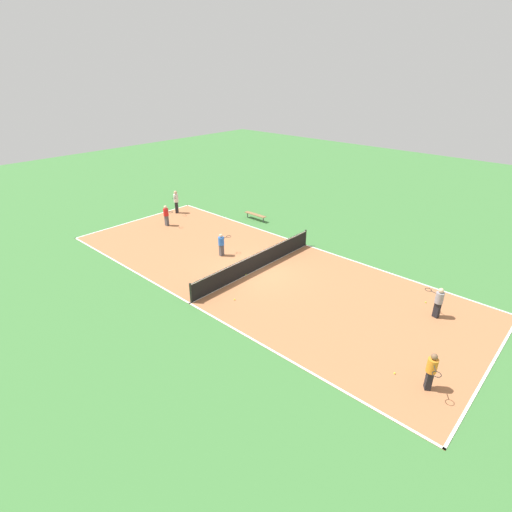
{
  "coord_description": "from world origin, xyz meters",
  "views": [
    {
      "loc": [
        14.79,
        13.55,
        10.45
      ],
      "look_at": [
        0.0,
        0.0,
        0.9
      ],
      "focal_mm": 28.0,
      "sensor_mm": 36.0,
      "label": 1
    }
  ],
  "objects_px": {
    "bench": "(255,215)",
    "player_baseline_gray": "(439,301)",
    "player_center_orange": "(431,369)",
    "player_coach_red": "(166,214)",
    "tennis_ball_far_baseline": "(246,275)",
    "player_near_blue": "(221,243)",
    "tennis_net": "(256,261)",
    "player_far_white": "(176,200)",
    "tennis_ball_near_net": "(395,373)",
    "tennis_ball_midcourt": "(426,302)",
    "tennis_ball_right_alley": "(235,299)"
  },
  "relations": [
    {
      "from": "tennis_ball_midcourt",
      "to": "bench",
      "type": "bearing_deg",
      "value": -102.03
    },
    {
      "from": "bench",
      "to": "tennis_ball_right_alley",
      "type": "distance_m",
      "value": 11.51
    },
    {
      "from": "player_far_white",
      "to": "tennis_net",
      "type": "bearing_deg",
      "value": 34.95
    },
    {
      "from": "bench",
      "to": "tennis_ball_near_net",
      "type": "relative_size",
      "value": 27.98
    },
    {
      "from": "player_baseline_gray",
      "to": "player_coach_red",
      "type": "distance_m",
      "value": 18.76
    },
    {
      "from": "player_baseline_gray",
      "to": "tennis_ball_near_net",
      "type": "height_order",
      "value": "player_baseline_gray"
    },
    {
      "from": "player_baseline_gray",
      "to": "tennis_ball_midcourt",
      "type": "xyz_separation_m",
      "value": [
        -0.89,
        -0.78,
        -0.82
      ]
    },
    {
      "from": "tennis_net",
      "to": "tennis_ball_far_baseline",
      "type": "distance_m",
      "value": 0.99
    },
    {
      "from": "bench",
      "to": "tennis_ball_midcourt",
      "type": "distance_m",
      "value": 14.38
    },
    {
      "from": "tennis_net",
      "to": "tennis_ball_far_baseline",
      "type": "xyz_separation_m",
      "value": [
        0.85,
        0.01,
        -0.51
      ]
    },
    {
      "from": "tennis_ball_far_baseline",
      "to": "player_far_white",
      "type": "bearing_deg",
      "value": -109.0
    },
    {
      "from": "tennis_ball_midcourt",
      "to": "player_center_orange",
      "type": "bearing_deg",
      "value": 21.83
    },
    {
      "from": "player_near_blue",
      "to": "tennis_ball_far_baseline",
      "type": "height_order",
      "value": "player_near_blue"
    },
    {
      "from": "player_coach_red",
      "to": "player_far_white",
      "type": "bearing_deg",
      "value": 125.31
    },
    {
      "from": "bench",
      "to": "player_baseline_gray",
      "type": "bearing_deg",
      "value": -14.69
    },
    {
      "from": "player_coach_red",
      "to": "tennis_ball_midcourt",
      "type": "relative_size",
      "value": 22.16
    },
    {
      "from": "player_far_white",
      "to": "tennis_ball_far_baseline",
      "type": "distance_m",
      "value": 11.88
    },
    {
      "from": "player_far_white",
      "to": "tennis_ball_far_baseline",
      "type": "height_order",
      "value": "player_far_white"
    },
    {
      "from": "player_far_white",
      "to": "player_near_blue",
      "type": "distance_m",
      "value": 8.85
    },
    {
      "from": "player_coach_red",
      "to": "tennis_ball_far_baseline",
      "type": "height_order",
      "value": "player_coach_red"
    },
    {
      "from": "player_baseline_gray",
      "to": "player_near_blue",
      "type": "height_order",
      "value": "player_baseline_gray"
    },
    {
      "from": "tennis_ball_near_net",
      "to": "player_baseline_gray",
      "type": "bearing_deg",
      "value": -176.4
    },
    {
      "from": "tennis_net",
      "to": "player_center_orange",
      "type": "distance_m",
      "value": 11.06
    },
    {
      "from": "bench",
      "to": "tennis_ball_right_alley",
      "type": "bearing_deg",
      "value": -52.52
    },
    {
      "from": "tennis_ball_near_net",
      "to": "tennis_ball_far_baseline",
      "type": "bearing_deg",
      "value": -101.08
    },
    {
      "from": "tennis_ball_right_alley",
      "to": "bench",
      "type": "bearing_deg",
      "value": -142.52
    },
    {
      "from": "tennis_net",
      "to": "player_coach_red",
      "type": "distance_m",
      "value": 9.52
    },
    {
      "from": "player_far_white",
      "to": "bench",
      "type": "bearing_deg",
      "value": 78.47
    },
    {
      "from": "player_coach_red",
      "to": "tennis_ball_near_net",
      "type": "height_order",
      "value": "player_coach_red"
    },
    {
      "from": "player_center_orange",
      "to": "tennis_ball_near_net",
      "type": "height_order",
      "value": "player_center_orange"
    },
    {
      "from": "player_center_orange",
      "to": "tennis_ball_midcourt",
      "type": "distance_m",
      "value": 6.19
    },
    {
      "from": "tennis_net",
      "to": "tennis_ball_far_baseline",
      "type": "height_order",
      "value": "tennis_net"
    },
    {
      "from": "tennis_net",
      "to": "player_far_white",
      "type": "xyz_separation_m",
      "value": [
        -3.0,
        -11.18,
        0.49
      ]
    },
    {
      "from": "bench",
      "to": "tennis_ball_near_net",
      "type": "xyz_separation_m",
      "value": [
        8.75,
        15.15,
        -0.34
      ]
    },
    {
      "from": "player_center_orange",
      "to": "tennis_ball_far_baseline",
      "type": "xyz_separation_m",
      "value": [
        -1.8,
        -10.73,
        -0.85
      ]
    },
    {
      "from": "tennis_ball_near_net",
      "to": "player_far_white",
      "type": "bearing_deg",
      "value": -105.43
    },
    {
      "from": "player_far_white",
      "to": "player_coach_red",
      "type": "distance_m",
      "value": 2.78
    },
    {
      "from": "player_near_blue",
      "to": "player_center_orange",
      "type": "bearing_deg",
      "value": -97.42
    },
    {
      "from": "player_center_orange",
      "to": "tennis_ball_midcourt",
      "type": "bearing_deg",
      "value": 169.9
    },
    {
      "from": "player_far_white",
      "to": "tennis_ball_right_alley",
      "type": "relative_size",
      "value": 26.16
    },
    {
      "from": "player_center_orange",
      "to": "tennis_ball_near_net",
      "type": "distance_m",
      "value": 1.46
    },
    {
      "from": "player_coach_red",
      "to": "player_center_orange",
      "type": "bearing_deg",
      "value": -12.38
    },
    {
      "from": "tennis_ball_near_net",
      "to": "tennis_ball_midcourt",
      "type": "xyz_separation_m",
      "value": [
        -5.76,
        -1.09,
        0.0
      ]
    },
    {
      "from": "tennis_net",
      "to": "tennis_ball_near_net",
      "type": "xyz_separation_m",
      "value": [
        2.72,
        9.54,
        -0.51
      ]
    },
    {
      "from": "player_near_blue",
      "to": "tennis_ball_near_net",
      "type": "height_order",
      "value": "player_near_blue"
    },
    {
      "from": "bench",
      "to": "tennis_ball_far_baseline",
      "type": "height_order",
      "value": "bench"
    },
    {
      "from": "player_center_orange",
      "to": "player_baseline_gray",
      "type": "height_order",
      "value": "player_center_orange"
    },
    {
      "from": "player_near_blue",
      "to": "tennis_ball_far_baseline",
      "type": "bearing_deg",
      "value": -103.36
    },
    {
      "from": "bench",
      "to": "tennis_ball_near_net",
      "type": "bearing_deg",
      "value": -30.03
    },
    {
      "from": "player_baseline_gray",
      "to": "player_center_orange",
      "type": "bearing_deg",
      "value": 120.87
    }
  ]
}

